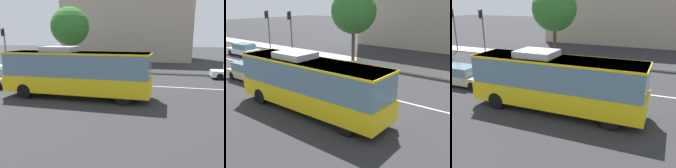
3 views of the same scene
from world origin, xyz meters
TOP-DOWN VIEW (x-y plane):
  - ground_plane at (0.00, 0.00)m, footprint 160.00×160.00m
  - sidewalk_kerb at (0.00, 8.16)m, footprint 80.00×2.65m
  - lane_centre_line at (0.00, 0.00)m, footprint 76.00×0.16m
  - transit_bus at (3.73, -4.83)m, footprint 10.01×2.53m
  - traffic_light_near_corner at (-11.53, 7.23)m, footprint 0.33×0.62m
  - street_tree_kerbside_left at (-2.43, 8.12)m, footprint 4.79×4.79m

SIDE VIEW (x-z plane):
  - ground_plane at x=0.00m, z-range 0.00..0.00m
  - lane_centre_line at x=0.00m, z-range 0.00..0.01m
  - sidewalk_kerb at x=0.00m, z-range 0.00..0.14m
  - transit_bus at x=3.73m, z-range 0.08..3.54m
  - traffic_light_near_corner at x=-11.53m, z-range 0.96..6.16m
  - street_tree_kerbside_left at x=-2.43m, z-range 1.47..9.23m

